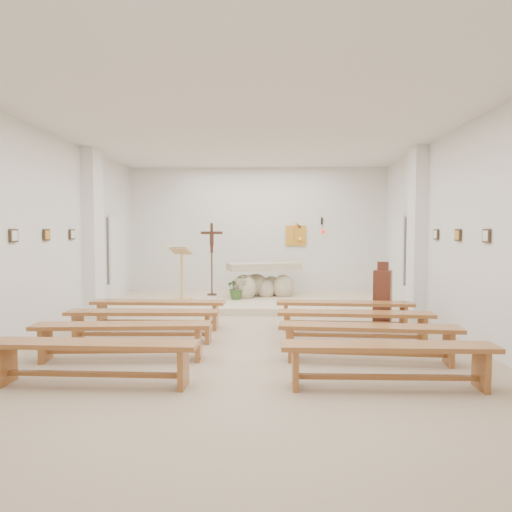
{
  "coord_description": "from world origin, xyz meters",
  "views": [
    {
      "loc": [
        0.35,
        -7.47,
        1.8
      ],
      "look_at": [
        0.07,
        1.6,
        1.29
      ],
      "focal_mm": 32.0,
      "sensor_mm": 36.0,
      "label": 1
    }
  ],
  "objects_px": {
    "bench_left_fourth": "(94,353)",
    "bench_right_front": "(344,309)",
    "bench_right_second": "(355,320)",
    "bench_left_front": "(158,308)",
    "bench_left_second": "(143,319)",
    "bench_right_fourth": "(388,355)",
    "bench_left_third": "(122,333)",
    "altar": "(263,282)",
    "crucifix_stand": "(212,254)",
    "donation_pedestal": "(383,297)",
    "lectern": "(181,273)",
    "bench_right_third": "(368,335)"
  },
  "relations": [
    {
      "from": "crucifix_stand",
      "to": "bench_right_second",
      "type": "relative_size",
      "value": 0.75
    },
    {
      "from": "donation_pedestal",
      "to": "bench_right_front",
      "type": "distance_m",
      "value": 0.96
    },
    {
      "from": "lectern",
      "to": "donation_pedestal",
      "type": "bearing_deg",
      "value": -9.15
    },
    {
      "from": "bench_right_second",
      "to": "bench_left_front",
      "type": "bearing_deg",
      "value": 166.59
    },
    {
      "from": "lectern",
      "to": "bench_left_third",
      "type": "xyz_separation_m",
      "value": [
        0.04,
        -4.42,
        -0.4
      ]
    },
    {
      "from": "altar",
      "to": "lectern",
      "type": "bearing_deg",
      "value": -176.02
    },
    {
      "from": "bench_left_second",
      "to": "bench_left_fourth",
      "type": "bearing_deg",
      "value": -91.16
    },
    {
      "from": "crucifix_stand",
      "to": "donation_pedestal",
      "type": "xyz_separation_m",
      "value": [
        3.63,
        -2.78,
        -0.68
      ]
    },
    {
      "from": "altar",
      "to": "bench_left_second",
      "type": "height_order",
      "value": "altar"
    },
    {
      "from": "bench_right_third",
      "to": "altar",
      "type": "bearing_deg",
      "value": 111.33
    },
    {
      "from": "bench_right_second",
      "to": "altar",
      "type": "bearing_deg",
      "value": 113.64
    },
    {
      "from": "crucifix_stand",
      "to": "donation_pedestal",
      "type": "relative_size",
      "value": 1.52
    },
    {
      "from": "crucifix_stand",
      "to": "bench_right_second",
      "type": "height_order",
      "value": "crucifix_stand"
    },
    {
      "from": "altar",
      "to": "bench_left_third",
      "type": "distance_m",
      "value": 5.47
    },
    {
      "from": "lectern",
      "to": "bench_left_second",
      "type": "relative_size",
      "value": 0.53
    },
    {
      "from": "bench_right_front",
      "to": "bench_right_second",
      "type": "xyz_separation_m",
      "value": [
        0.0,
        -1.02,
        0.0
      ]
    },
    {
      "from": "bench_right_fourth",
      "to": "bench_left_second",
      "type": "bearing_deg",
      "value": 148.9
    },
    {
      "from": "crucifix_stand",
      "to": "bench_left_second",
      "type": "distance_m",
      "value": 4.42
    },
    {
      "from": "bench_right_third",
      "to": "bench_left_third",
      "type": "bearing_deg",
      "value": -175.16
    },
    {
      "from": "donation_pedestal",
      "to": "bench_left_second",
      "type": "xyz_separation_m",
      "value": [
        -4.18,
        -1.52,
        -0.14
      ]
    },
    {
      "from": "bench_right_second",
      "to": "bench_left_fourth",
      "type": "relative_size",
      "value": 1.0
    },
    {
      "from": "crucifix_stand",
      "to": "bench_left_fourth",
      "type": "xyz_separation_m",
      "value": [
        -0.56,
        -6.34,
        -0.82
      ]
    },
    {
      "from": "bench_left_third",
      "to": "bench_right_third",
      "type": "xyz_separation_m",
      "value": [
        3.38,
        0.0,
        0.0
      ]
    },
    {
      "from": "donation_pedestal",
      "to": "bench_right_fourth",
      "type": "relative_size",
      "value": 0.5
    },
    {
      "from": "bench_right_second",
      "to": "bench_left_fourth",
      "type": "bearing_deg",
      "value": -145.51
    },
    {
      "from": "bench_left_front",
      "to": "bench_left_third",
      "type": "xyz_separation_m",
      "value": [
        0.0,
        -2.04,
        0.0
      ]
    },
    {
      "from": "bench_left_third",
      "to": "lectern",
      "type": "bearing_deg",
      "value": 86.59
    },
    {
      "from": "lectern",
      "to": "bench_right_fourth",
      "type": "bearing_deg",
      "value": -43.04
    },
    {
      "from": "bench_right_front",
      "to": "bench_right_fourth",
      "type": "bearing_deg",
      "value": -86.72
    },
    {
      "from": "bench_right_front",
      "to": "bench_left_fourth",
      "type": "xyz_separation_m",
      "value": [
        -3.38,
        -3.06,
        0.0
      ]
    },
    {
      "from": "bench_left_second",
      "to": "bench_left_third",
      "type": "distance_m",
      "value": 1.02
    },
    {
      "from": "donation_pedestal",
      "to": "bench_left_fourth",
      "type": "bearing_deg",
      "value": -119.02
    },
    {
      "from": "bench_right_third",
      "to": "donation_pedestal",
      "type": "bearing_deg",
      "value": 77.22
    },
    {
      "from": "donation_pedestal",
      "to": "bench_right_front",
      "type": "bearing_deg",
      "value": -127.51
    },
    {
      "from": "bench_left_front",
      "to": "bench_left_third",
      "type": "distance_m",
      "value": 2.04
    },
    {
      "from": "bench_left_second",
      "to": "bench_left_front",
      "type": "bearing_deg",
      "value": 88.84
    },
    {
      "from": "bench_right_third",
      "to": "bench_right_second",
      "type": "bearing_deg",
      "value": 94.84
    },
    {
      "from": "donation_pedestal",
      "to": "bench_right_fourth",
      "type": "distance_m",
      "value": 3.65
    },
    {
      "from": "crucifix_stand",
      "to": "bench_left_front",
      "type": "relative_size",
      "value": 0.75
    },
    {
      "from": "altar",
      "to": "crucifix_stand",
      "type": "xyz_separation_m",
      "value": [
        -1.3,
        0.18,
        0.7
      ]
    },
    {
      "from": "bench_left_second",
      "to": "bench_right_fourth",
      "type": "distance_m",
      "value": 3.95
    },
    {
      "from": "bench_right_second",
      "to": "crucifix_stand",
      "type": "bearing_deg",
      "value": 126.59
    },
    {
      "from": "bench_left_front",
      "to": "bench_right_third",
      "type": "height_order",
      "value": "same"
    },
    {
      "from": "bench_right_front",
      "to": "bench_left_front",
      "type": "bearing_deg",
      "value": -176.72
    },
    {
      "from": "bench_right_front",
      "to": "bench_right_fourth",
      "type": "height_order",
      "value": "same"
    },
    {
      "from": "altar",
      "to": "lectern",
      "type": "relative_size",
      "value": 1.47
    },
    {
      "from": "crucifix_stand",
      "to": "lectern",
      "type": "bearing_deg",
      "value": -131.89
    },
    {
      "from": "altar",
      "to": "bench_left_third",
      "type": "xyz_separation_m",
      "value": [
        -1.86,
        -5.14,
        -0.12
      ]
    },
    {
      "from": "altar",
      "to": "bench_right_fourth",
      "type": "distance_m",
      "value": 6.35
    },
    {
      "from": "bench_left_fourth",
      "to": "bench_right_front",
      "type": "bearing_deg",
      "value": 43.55
    }
  ]
}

